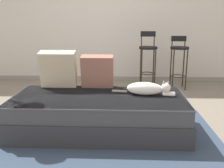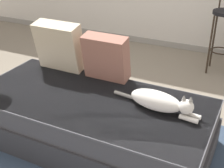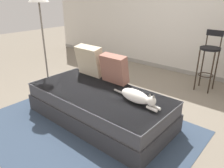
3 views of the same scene
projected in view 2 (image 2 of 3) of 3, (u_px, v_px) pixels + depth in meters
name	position (u px, v px, depth m)	size (l,w,h in m)	color
ground_plane	(112.00, 118.00, 3.08)	(16.00, 16.00, 0.00)	slate
wall_baseboard_trim	(174.00, 45.00, 4.82)	(8.00, 0.02, 0.09)	gray
area_rug	(74.00, 160.00, 2.52)	(2.71, 2.06, 0.01)	#334256
couch	(91.00, 119.00, 2.66)	(2.02, 0.98, 0.42)	#353539
throw_pillow_corner	(59.00, 46.00, 2.98)	(0.46, 0.25, 0.48)	beige
throw_pillow_middle	(106.00, 57.00, 2.80)	(0.41, 0.22, 0.43)	#936051
cat	(160.00, 101.00, 2.37)	(0.74, 0.22, 0.19)	white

